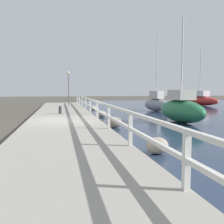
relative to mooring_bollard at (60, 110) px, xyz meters
name	(u,v)px	position (x,y,z in m)	size (l,w,h in m)	color
ground_plane	(64,127)	(0.17, -3.61, -0.60)	(120.00, 120.00, 0.00)	#4C473D
dock_walkway	(64,124)	(0.17, -3.61, -0.43)	(3.62, 36.00, 0.35)	#9E998E
railing	(97,107)	(1.88, -3.61, 0.39)	(0.10, 32.50, 0.95)	silver
boulder_far_strip	(102,114)	(2.79, 0.66, -0.38)	(0.59, 0.54, 0.45)	gray
boulder_upstream	(114,122)	(2.61, -4.41, -0.33)	(0.74, 0.67, 0.56)	slate
boulder_near_dock	(157,146)	(2.78, -9.79, -0.36)	(0.66, 0.59, 0.49)	gray
boulder_mid_strip	(94,107)	(3.08, 7.54, -0.40)	(0.53, 0.48, 0.40)	gray
mooring_bollard	(60,110)	(0.00, 0.00, 0.00)	(0.19, 0.19, 0.51)	#333338
dock_lamp	(68,81)	(0.80, 8.34, 2.09)	(0.25, 0.25, 3.24)	#514C47
sailboat_gray	(156,103)	(8.19, 4.55, 0.10)	(1.92, 3.33, 6.77)	gray
sailboat_red	(200,100)	(16.31, 11.63, 0.08)	(2.48, 6.08, 6.54)	red
sailboat_green	(181,109)	(6.81, -3.01, 0.15)	(1.74, 4.48, 5.98)	#236B42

